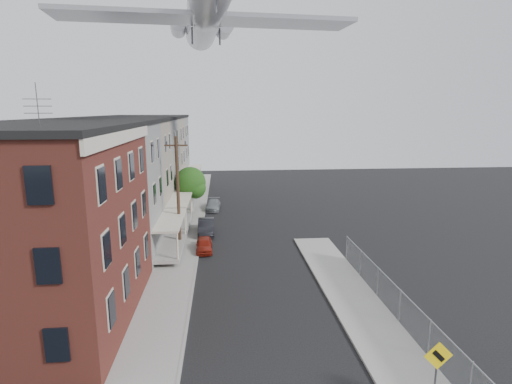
# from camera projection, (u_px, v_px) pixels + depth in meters

# --- Properties ---
(sidewalk_left) EXTENTS (3.00, 62.00, 0.12)m
(sidewalk_left) POSITION_uv_depth(u_px,v_px,m) (187.00, 226.00, 38.38)
(sidewalk_left) COLOR gray
(sidewalk_left) RESTS_ON ground
(sidewalk_right) EXTENTS (3.00, 26.00, 0.12)m
(sidewalk_right) POSITION_uv_depth(u_px,v_px,m) (364.00, 314.00, 21.75)
(sidewalk_right) COLOR gray
(sidewalk_right) RESTS_ON ground
(curb_left) EXTENTS (0.15, 62.00, 0.14)m
(curb_left) POSITION_uv_depth(u_px,v_px,m) (203.00, 225.00, 38.50)
(curb_left) COLOR gray
(curb_left) RESTS_ON ground
(curb_right) EXTENTS (0.15, 26.00, 0.14)m
(curb_right) POSITION_uv_depth(u_px,v_px,m) (338.00, 315.00, 21.63)
(curb_right) COLOR gray
(curb_right) RESTS_ON ground
(corner_building) EXTENTS (10.31, 12.30, 12.15)m
(corner_building) POSITION_uv_depth(u_px,v_px,m) (27.00, 227.00, 20.21)
(corner_building) COLOR #361811
(corner_building) RESTS_ON ground
(row_house_a) EXTENTS (11.98, 7.00, 10.30)m
(row_house_a) POSITION_uv_depth(u_px,v_px,m) (89.00, 191.00, 29.49)
(row_house_a) COLOR slate
(row_house_a) RESTS_ON ground
(row_house_b) EXTENTS (11.98, 7.00, 10.30)m
(row_house_b) POSITION_uv_depth(u_px,v_px,m) (113.00, 176.00, 36.32)
(row_house_b) COLOR slate
(row_house_b) RESTS_ON ground
(row_house_c) EXTENTS (11.98, 7.00, 10.30)m
(row_house_c) POSITION_uv_depth(u_px,v_px,m) (130.00, 165.00, 43.16)
(row_house_c) COLOR slate
(row_house_c) RESTS_ON ground
(row_house_d) EXTENTS (11.98, 7.00, 10.30)m
(row_house_d) POSITION_uv_depth(u_px,v_px,m) (143.00, 158.00, 49.99)
(row_house_d) COLOR slate
(row_house_d) RESTS_ON ground
(row_house_e) EXTENTS (11.98, 7.00, 10.30)m
(row_house_e) POSITION_uv_depth(u_px,v_px,m) (152.00, 152.00, 56.82)
(row_house_e) COLOR slate
(row_house_e) RESTS_ON ground
(chainlink_fence) EXTENTS (0.06, 18.06, 1.90)m
(chainlink_fence) POSITION_uv_depth(u_px,v_px,m) (400.00, 306.00, 20.72)
(chainlink_fence) COLOR gray
(chainlink_fence) RESTS_ON ground
(warning_sign) EXTENTS (1.10, 0.11, 2.80)m
(warning_sign) POSITION_uv_depth(u_px,v_px,m) (437.00, 365.00, 14.54)
(warning_sign) COLOR #515156
(warning_sign) RESTS_ON ground
(utility_pole) EXTENTS (1.80, 0.26, 9.00)m
(utility_pole) POSITION_uv_depth(u_px,v_px,m) (178.00, 191.00, 31.59)
(utility_pole) COLOR black
(utility_pole) RESTS_ON ground
(street_tree) EXTENTS (3.22, 3.20, 5.20)m
(street_tree) POSITION_uv_depth(u_px,v_px,m) (192.00, 184.00, 41.55)
(street_tree) COLOR black
(street_tree) RESTS_ON ground
(car_near) EXTENTS (1.37, 3.17, 1.06)m
(car_near) POSITION_uv_depth(u_px,v_px,m) (204.00, 245.00, 31.55)
(car_near) COLOR maroon
(car_near) RESTS_ON ground
(car_mid) EXTENTS (1.54, 4.14, 1.35)m
(car_mid) POSITION_uv_depth(u_px,v_px,m) (206.00, 227.00, 35.91)
(car_mid) COLOR black
(car_mid) RESTS_ON ground
(car_far) EXTENTS (1.72, 3.82, 1.09)m
(car_far) POSITION_uv_depth(u_px,v_px,m) (213.00, 205.00, 44.73)
(car_far) COLOR gray
(car_far) RESTS_ON ground
(airplane) EXTENTS (24.60, 28.08, 8.10)m
(airplane) POSITION_uv_depth(u_px,v_px,m) (206.00, 11.00, 34.46)
(airplane) COLOR silver
(airplane) RESTS_ON ground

